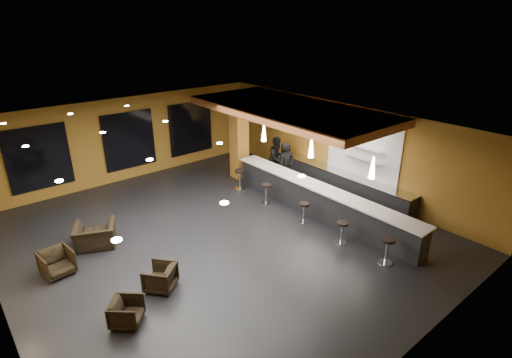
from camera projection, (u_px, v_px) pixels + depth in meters
floor at (218, 237)px, 12.88m from camera, size 12.00×13.00×0.10m
ceiling at (214, 129)px, 11.50m from camera, size 12.00×13.00×0.10m
wall_back at (128, 139)px, 16.83m from camera, size 12.00×0.10×3.50m
wall_front at (413, 293)px, 7.54m from camera, size 12.00×0.10×3.50m
wall_right at (343, 147)px, 15.77m from camera, size 0.10×13.00×3.50m
wood_soffit at (289, 110)px, 14.64m from camera, size 3.60×8.00×0.28m
window_left at (39, 158)px, 14.70m from camera, size 2.20×0.06×2.40m
window_center at (129, 140)px, 16.77m from camera, size 2.20×0.06×2.40m
window_right at (191, 128)px, 18.55m from camera, size 2.20×0.06×2.40m
tile_backsplash at (363, 148)px, 14.91m from camera, size 0.06×3.20×2.40m
bar_counter at (319, 201)px, 14.12m from camera, size 0.60×8.00×1.00m
bar_top at (320, 187)px, 13.92m from camera, size 0.78×8.10×0.05m
prep_counter at (343, 184)px, 15.68m from camera, size 0.70×6.00×0.86m
prep_top at (344, 173)px, 15.51m from camera, size 0.72×6.00×0.03m
wall_shelf_lower at (364, 160)px, 14.84m from camera, size 0.30×1.50×0.03m
wall_shelf_upper at (365, 148)px, 14.66m from camera, size 0.30×1.50×0.03m
column at (239, 138)px, 16.90m from camera, size 0.60×0.60×3.50m
pendant_0 at (373, 168)px, 11.99m from camera, size 0.20×0.20×0.70m
pendant_1 at (311, 148)px, 13.76m from camera, size 0.20×0.20×0.70m
pendant_2 at (264, 132)px, 15.53m from camera, size 0.20×0.20×0.70m
staff_a at (286, 166)px, 16.11m from camera, size 0.72×0.50×1.89m
staff_b at (277, 158)px, 17.08m from camera, size 0.92×0.73×1.84m
staff_c at (285, 160)px, 17.26m from camera, size 0.82×0.60×1.53m
armchair_a at (127, 312)px, 9.13m from camera, size 0.96×0.96×0.63m
armchair_b at (160, 277)px, 10.29m from camera, size 1.04×1.04×0.68m
armchair_c at (57, 263)px, 10.86m from camera, size 0.86×0.88×0.73m
armchair_d at (95, 235)px, 12.15m from camera, size 1.49×1.42×0.76m
bar_stool_0 at (387, 248)px, 11.27m from camera, size 0.41×0.41×0.81m
bar_stool_1 at (342, 230)px, 12.31m from camera, size 0.37×0.37×0.72m
bar_stool_2 at (304, 210)px, 13.54m from camera, size 0.37×0.37×0.72m
bar_stool_3 at (266, 191)px, 14.89m from camera, size 0.40×0.40×0.78m
bar_stool_4 at (240, 177)px, 16.09m from camera, size 0.42×0.42×0.84m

